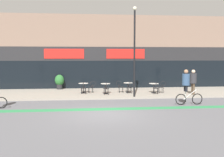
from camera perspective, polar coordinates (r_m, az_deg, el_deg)
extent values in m
plane|color=#5B5B60|center=(13.15, -1.76, -7.80)|extent=(120.00, 120.00, 0.00)
cube|color=gray|center=(20.27, -3.30, -3.19)|extent=(40.00, 5.50, 0.12)
cube|color=#7F6656|center=(24.82, -3.86, 5.64)|extent=(40.00, 4.00, 6.50)
cube|color=black|center=(22.90, -3.65, 0.89)|extent=(38.80, 0.10, 2.40)
cube|color=#232326|center=(22.87, -3.67, 5.40)|extent=(39.20, 0.14, 1.20)
cube|color=red|center=(22.85, -10.37, 5.33)|extent=(3.38, 0.08, 0.84)
cube|color=red|center=(23.07, 2.98, 5.40)|extent=(3.38, 0.08, 0.84)
cube|color=#2D844C|center=(14.39, -2.14, -6.69)|extent=(36.00, 0.70, 0.01)
cylinder|color=black|center=(20.05, -6.23, -3.09)|extent=(0.41, 0.41, 0.02)
cylinder|color=black|center=(20.00, -6.23, -2.11)|extent=(0.07, 0.07, 0.72)
cylinder|color=silver|center=(19.96, -6.24, -1.06)|extent=(0.74, 0.74, 0.02)
cylinder|color=black|center=(19.54, -1.42, -3.27)|extent=(0.39, 0.39, 0.02)
cylinder|color=black|center=(19.49, -1.42, -2.24)|extent=(0.07, 0.07, 0.73)
cylinder|color=silver|center=(19.45, -1.42, -1.13)|extent=(0.72, 0.72, 0.02)
cylinder|color=black|center=(20.26, 3.51, -2.99)|extent=(0.38, 0.38, 0.02)
cylinder|color=black|center=(20.21, 3.51, -2.01)|extent=(0.07, 0.07, 0.72)
cylinder|color=silver|center=(20.17, 3.52, -0.95)|extent=(0.70, 0.70, 0.02)
cylinder|color=black|center=(20.12, 9.08, -3.09)|extent=(0.40, 0.40, 0.02)
cylinder|color=black|center=(20.07, 9.10, -2.14)|extent=(0.07, 0.07, 0.70)
cylinder|color=silver|center=(20.03, 9.11, -1.10)|extent=(0.73, 0.73, 0.02)
cylinder|color=black|center=(19.45, -6.24, -2.08)|extent=(0.44, 0.44, 0.03)
cylinder|color=black|center=(19.63, -6.60, -2.68)|extent=(0.03, 0.03, 0.42)
cylinder|color=black|center=(19.60, -5.79, -2.68)|extent=(0.03, 0.03, 0.42)
cylinder|color=black|center=(19.35, -6.69, -2.79)|extent=(0.03, 0.03, 0.42)
cylinder|color=black|center=(19.32, -5.87, -2.79)|extent=(0.03, 0.03, 0.42)
torus|color=black|center=(19.25, -6.30, -1.36)|extent=(0.07, 0.41, 0.41)
cylinder|color=black|center=(19.28, -6.80, -1.76)|extent=(0.03, 0.03, 0.23)
cylinder|color=black|center=(19.25, -5.79, -1.76)|extent=(0.03, 0.03, 0.23)
cylinder|color=black|center=(20.00, -4.66, -1.88)|extent=(0.45, 0.45, 0.03)
cylinder|color=black|center=(19.87, -4.99, -2.58)|extent=(0.03, 0.03, 0.42)
cylinder|color=black|center=(20.14, -5.11, -2.48)|extent=(0.03, 0.03, 0.42)
cylinder|color=black|center=(19.91, -4.19, -2.55)|extent=(0.03, 0.03, 0.42)
cylinder|color=black|center=(20.19, -4.33, -2.45)|extent=(0.03, 0.03, 0.42)
torus|color=black|center=(20.00, -4.18, -1.12)|extent=(0.41, 0.08, 0.41)
cylinder|color=black|center=(19.85, -4.10, -1.55)|extent=(0.03, 0.03, 0.23)
cylinder|color=black|center=(20.18, -4.27, -1.45)|extent=(0.03, 0.03, 0.23)
cylinder|color=black|center=(18.94, -1.29, -2.23)|extent=(0.41, 0.41, 0.03)
cylinder|color=black|center=(19.10, -1.73, -2.85)|extent=(0.03, 0.03, 0.42)
cylinder|color=black|center=(19.11, -0.89, -2.85)|extent=(0.03, 0.03, 0.42)
cylinder|color=black|center=(18.82, -1.69, -2.97)|extent=(0.03, 0.03, 0.42)
cylinder|color=black|center=(18.84, -0.84, -2.96)|extent=(0.03, 0.03, 0.42)
torus|color=black|center=(18.74, -1.26, -1.50)|extent=(0.04, 0.41, 0.41)
cylinder|color=black|center=(18.75, -1.78, -1.91)|extent=(0.03, 0.03, 0.23)
cylinder|color=black|center=(18.76, -0.74, -1.90)|extent=(0.03, 0.03, 0.23)
cylinder|color=black|center=(19.67, 3.78, -1.98)|extent=(0.44, 0.44, 0.03)
cylinder|color=black|center=(19.79, 3.27, -2.59)|extent=(0.03, 0.03, 0.42)
cylinder|color=black|center=(19.87, 4.05, -2.57)|extent=(0.03, 0.03, 0.42)
cylinder|color=black|center=(19.52, 3.50, -2.70)|extent=(0.03, 0.03, 0.42)
cylinder|color=black|center=(19.60, 4.29, -2.67)|extent=(0.03, 0.03, 0.42)
torus|color=black|center=(19.48, 3.93, -1.27)|extent=(0.08, 0.41, 0.41)
cylinder|color=black|center=(19.44, 3.44, -1.68)|extent=(0.03, 0.03, 0.23)
cylinder|color=black|center=(19.54, 4.41, -1.65)|extent=(0.03, 0.03, 0.23)
cylinder|color=black|center=(20.12, 1.97, -1.82)|extent=(0.43, 0.43, 0.03)
cylinder|color=black|center=(20.30, 2.34, -2.41)|extent=(0.03, 0.03, 0.42)
cylinder|color=black|center=(20.02, 2.39, -2.51)|extent=(0.03, 0.03, 0.42)
cylinder|color=black|center=(20.28, 1.55, -2.41)|extent=(0.03, 0.03, 0.42)
cylinder|color=black|center=(20.00, 1.59, -2.51)|extent=(0.03, 0.03, 0.42)
torus|color=black|center=(20.08, 1.49, -1.08)|extent=(0.41, 0.06, 0.41)
cylinder|color=black|center=(20.27, 1.46, -1.41)|extent=(0.03, 0.03, 0.23)
cylinder|color=black|center=(19.93, 1.52, -1.52)|extent=(0.03, 0.03, 0.23)
cylinder|color=black|center=(19.54, 9.52, -2.08)|extent=(0.45, 0.45, 0.03)
cylinder|color=black|center=(19.69, 9.05, -2.68)|extent=(0.03, 0.03, 0.42)
cylinder|color=black|center=(19.72, 9.86, -2.68)|extent=(0.03, 0.03, 0.42)
cylinder|color=black|center=(19.41, 9.15, -2.79)|extent=(0.03, 0.03, 0.42)
cylinder|color=black|center=(19.45, 9.97, -2.79)|extent=(0.03, 0.03, 0.42)
torus|color=black|center=(19.34, 9.60, -1.37)|extent=(0.08, 0.41, 0.41)
cylinder|color=black|center=(19.33, 9.09, -1.77)|extent=(0.03, 0.03, 0.23)
cylinder|color=black|center=(19.38, 10.09, -1.77)|extent=(0.03, 0.03, 0.23)
cylinder|color=black|center=(20.21, 10.60, -1.87)|extent=(0.41, 0.41, 0.03)
cylinder|color=black|center=(20.07, 10.34, -2.56)|extent=(0.03, 0.03, 0.42)
cylinder|color=black|center=(20.33, 10.09, -2.46)|extent=(0.03, 0.03, 0.42)
cylinder|color=black|center=(20.16, 11.10, -2.54)|extent=(0.03, 0.03, 0.42)
cylinder|color=black|center=(20.42, 10.84, -2.44)|extent=(0.03, 0.03, 0.42)
torus|color=black|center=(20.24, 11.07, -1.12)|extent=(0.41, 0.04, 0.41)
cylinder|color=black|center=(20.10, 11.23, -1.55)|extent=(0.03, 0.03, 0.23)
cylinder|color=black|center=(20.42, 10.91, -1.45)|extent=(0.03, 0.03, 0.23)
cylinder|color=#232326|center=(22.60, -11.35, -1.74)|extent=(0.48, 0.48, 0.44)
ellipsoid|color=#28662D|center=(22.55, -11.37, -0.35)|extent=(0.77, 0.77, 0.92)
cylinder|color=black|center=(17.88, 4.91, 5.39)|extent=(0.12, 0.12, 5.89)
sphere|color=beige|center=(18.17, 4.98, 14.97)|extent=(0.26, 0.26, 0.26)
torus|color=black|center=(16.55, 18.06, -4.26)|extent=(0.67, 0.08, 0.67)
torus|color=black|center=(16.12, 14.76, -4.42)|extent=(0.67, 0.08, 0.67)
cylinder|color=silver|center=(16.31, 16.62, -3.35)|extent=(0.80, 0.08, 0.60)
cylinder|color=silver|center=(16.20, 15.72, -3.56)|extent=(0.04, 0.04, 0.47)
cylinder|color=silver|center=(16.45, 17.95, -2.31)|extent=(0.05, 0.48, 0.03)
cylinder|color=black|center=(16.22, 15.63, -2.05)|extent=(0.16, 0.16, 0.37)
cylinder|color=black|center=(16.07, 15.87, -2.11)|extent=(0.16, 0.16, 0.37)
cylinder|color=#334C70|center=(16.09, 15.79, -0.22)|extent=(0.46, 0.46, 0.68)
sphere|color=#9E7051|center=(16.06, 15.83, 1.44)|extent=(0.25, 0.25, 0.25)
torus|color=black|center=(15.80, -22.95, -4.86)|extent=(0.65, 0.10, 0.65)
cylinder|color=#4C3D2D|center=(20.00, 17.08, -2.14)|extent=(0.19, 0.19, 0.82)
cylinder|color=#4C3D2D|center=(19.85, 17.35, -2.19)|extent=(0.19, 0.19, 0.82)
cylinder|color=#2D2D33|center=(19.85, 17.27, 0.04)|extent=(0.54, 0.54, 0.72)
sphere|color=beige|center=(19.82, 17.30, 1.46)|extent=(0.27, 0.27, 0.27)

